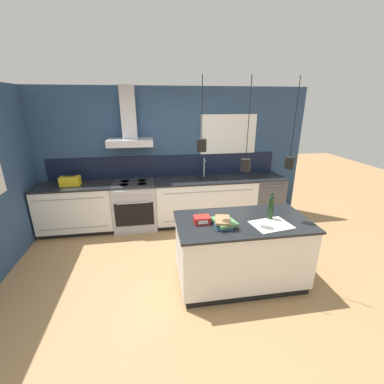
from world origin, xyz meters
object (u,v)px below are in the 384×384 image
Objects in this scene: oven_range at (135,205)px; yellow_toolbox at (70,181)px; bottle_on_island at (271,208)px; book_stack at (223,222)px; dishwasher at (265,197)px; red_supply_box at (202,220)px.

oven_range is 1.22m from yellow_toolbox.
oven_range is at bearing -0.23° from yellow_toolbox.
bottle_on_island reaches higher than book_stack.
bottle_on_island is 0.66m from book_stack.
yellow_toolbox reaches higher than book_stack.
dishwasher is 2.50m from book_stack.
yellow_toolbox reaches higher than oven_range.
red_supply_box is at bearing 178.85° from bottle_on_island.
bottle_on_island reaches higher than dishwasher.
dishwasher is at bearing 53.12° from book_stack.
book_stack is at bearing -40.83° from yellow_toolbox.
dishwasher is 2.13m from bottle_on_island.
book_stack is at bearing -59.09° from oven_range.
red_supply_box is (-0.24, 0.11, -0.00)m from book_stack.
oven_range is 2.68× the size of yellow_toolbox.
oven_range is 2.34m from book_stack.
yellow_toolbox is at bearing 180.00° from dishwasher.
bottle_on_island is at bearing -1.15° from red_supply_box.
dishwasher is at bearing -0.00° from yellow_toolbox.
book_stack is 1.72× the size of red_supply_box.
red_supply_box is (-0.88, 0.02, -0.11)m from bottle_on_island.
bottle_on_island is at bearing -32.63° from yellow_toolbox.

